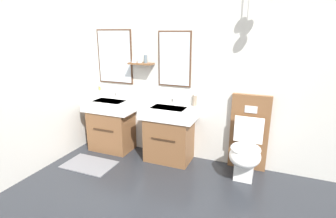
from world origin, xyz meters
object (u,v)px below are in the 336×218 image
object	(u,v)px
vanity_sink_right	(169,132)
soap_dispenser	(194,101)
toothbrush_cup	(100,93)
toilet	(247,147)
vanity_sink_left	(112,124)

from	to	relation	value
vanity_sink_right	soap_dispenser	world-z (taller)	soap_dispenser
toothbrush_cup	soap_dispenser	bearing A→B (deg)	0.35
toilet	vanity_sink_left	bearing A→B (deg)	179.75
soap_dispenser	toilet	bearing A→B (deg)	-12.98
vanity_sink_right	toilet	size ratio (longest dim) A/B	0.77
vanity_sink_left	soap_dispenser	xyz separation A→B (m)	(1.25, 0.16, 0.44)
toilet	toothbrush_cup	world-z (taller)	toilet
vanity_sink_left	toilet	distance (m)	1.99
vanity_sink_left	vanity_sink_right	distance (m)	0.94
toilet	soap_dispenser	distance (m)	0.90
toilet	toothbrush_cup	size ratio (longest dim) A/B	4.98
toothbrush_cup	soap_dispenser	xyz separation A→B (m)	(1.54, 0.01, 0.02)
vanity_sink_left	vanity_sink_right	bearing A→B (deg)	0.00
vanity_sink_right	toothbrush_cup	xyz separation A→B (m)	(-1.24, 0.15, 0.42)
vanity_sink_left	toothbrush_cup	size ratio (longest dim) A/B	3.85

